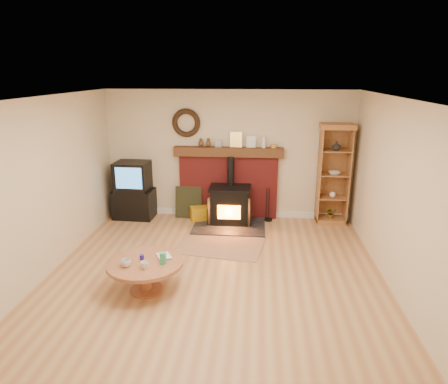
# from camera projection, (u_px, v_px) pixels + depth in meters

# --- Properties ---
(ground) EXTENTS (5.50, 5.50, 0.00)m
(ground) POSITION_uv_depth(u_px,v_px,m) (214.00, 279.00, 5.87)
(ground) COLOR #A77145
(ground) RESTS_ON ground
(room_shell) EXTENTS (5.02, 5.52, 2.61)m
(room_shell) POSITION_uv_depth(u_px,v_px,m) (213.00, 164.00, 5.46)
(room_shell) COLOR beige
(room_shell) RESTS_ON ground
(chimney_breast) EXTENTS (2.20, 0.22, 1.78)m
(chimney_breast) POSITION_uv_depth(u_px,v_px,m) (228.00, 180.00, 8.18)
(chimney_breast) COLOR maroon
(chimney_breast) RESTS_ON ground
(wood_stove) EXTENTS (1.40, 1.00, 1.31)m
(wood_stove) POSITION_uv_depth(u_px,v_px,m) (230.00, 206.00, 7.92)
(wood_stove) COLOR black
(wood_stove) RESTS_ON ground
(area_rug) EXTENTS (1.60, 1.22, 0.01)m
(area_rug) POSITION_uv_depth(u_px,v_px,m) (220.00, 245.00, 7.00)
(area_rug) COLOR brown
(area_rug) RESTS_ON ground
(tv_unit) EXTENTS (0.83, 0.60, 1.18)m
(tv_unit) POSITION_uv_depth(u_px,v_px,m) (134.00, 191.00, 8.22)
(tv_unit) COLOR black
(tv_unit) RESTS_ON ground
(curio_cabinet) EXTENTS (0.64, 0.46, 1.99)m
(curio_cabinet) POSITION_uv_depth(u_px,v_px,m) (333.00, 174.00, 7.84)
(curio_cabinet) COLOR brown
(curio_cabinet) RESTS_ON ground
(firelog_box) EXTENTS (0.52, 0.42, 0.28)m
(firelog_box) POSITION_uv_depth(u_px,v_px,m) (202.00, 214.00, 8.16)
(firelog_box) COLOR #D6E312
(firelog_box) RESTS_ON ground
(leaning_painting) EXTENTS (0.55, 0.15, 0.66)m
(leaning_painting) POSITION_uv_depth(u_px,v_px,m) (189.00, 202.00, 8.27)
(leaning_painting) COLOR black
(leaning_painting) RESTS_ON ground
(fire_tools) EXTENTS (0.16, 0.16, 0.70)m
(fire_tools) POSITION_uv_depth(u_px,v_px,m) (268.00, 216.00, 8.15)
(fire_tools) COLOR black
(fire_tools) RESTS_ON ground
(coffee_table) EXTENTS (1.05, 1.05, 0.61)m
(coffee_table) POSITION_uv_depth(u_px,v_px,m) (145.00, 267.00, 5.47)
(coffee_table) COLOR brown
(coffee_table) RESTS_ON ground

